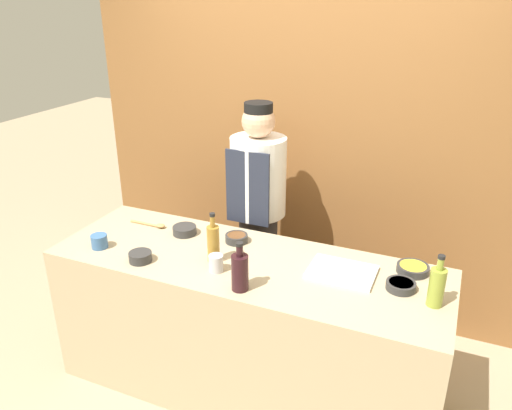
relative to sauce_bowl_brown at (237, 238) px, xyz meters
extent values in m
plane|color=tan|center=(0.14, -0.19, -0.91)|extent=(14.00, 14.00, 0.00)
cube|color=brown|center=(0.14, 0.93, 0.29)|extent=(3.31, 0.18, 2.40)
cube|color=tan|center=(0.14, -0.19, -0.47)|extent=(2.22, 0.74, 0.88)
cylinder|color=#2D2D2D|center=(0.00, 0.00, 0.00)|extent=(0.13, 0.13, 0.05)
cylinder|color=brown|center=(0.00, 0.00, 0.01)|extent=(0.11, 0.11, 0.01)
cylinder|color=#2D2D2D|center=(0.98, -0.14, -0.01)|extent=(0.15, 0.15, 0.04)
cylinder|color=#703384|center=(0.98, -0.14, 0.01)|extent=(0.12, 0.12, 0.01)
cylinder|color=#2D2D2D|center=(1.01, 0.05, -0.01)|extent=(0.17, 0.17, 0.04)
cylinder|color=yellow|center=(1.01, 0.05, 0.01)|extent=(0.14, 0.14, 0.01)
cylinder|color=#2D2D2D|center=(-0.39, -0.42, 0.00)|extent=(0.13, 0.13, 0.05)
cylinder|color=silver|center=(-0.39, -0.42, 0.02)|extent=(0.10, 0.10, 0.02)
cylinder|color=#2D2D2D|center=(-0.34, -0.03, 0.00)|extent=(0.15, 0.15, 0.05)
cylinder|color=red|center=(-0.34, -0.03, 0.02)|extent=(0.12, 0.12, 0.02)
cube|color=white|center=(0.67, -0.11, -0.02)|extent=(0.35, 0.26, 0.02)
cylinder|color=olive|center=(1.15, -0.22, 0.07)|extent=(0.08, 0.08, 0.19)
cylinder|color=olive|center=(1.15, -0.22, 0.20)|extent=(0.03, 0.03, 0.06)
cylinder|color=black|center=(1.15, -0.22, 0.23)|extent=(0.03, 0.03, 0.02)
cylinder|color=olive|center=(-0.02, -0.26, 0.08)|extent=(0.07, 0.07, 0.21)
cylinder|color=olive|center=(-0.02, -0.26, 0.21)|extent=(0.03, 0.03, 0.06)
cylinder|color=black|center=(-0.02, -0.26, 0.26)|extent=(0.03, 0.03, 0.02)
cylinder|color=black|center=(0.24, -0.46, 0.07)|extent=(0.09, 0.09, 0.19)
cylinder|color=black|center=(0.24, -0.46, 0.19)|extent=(0.03, 0.03, 0.06)
cylinder|color=black|center=(0.24, -0.46, 0.23)|extent=(0.04, 0.04, 0.02)
cylinder|color=#386093|center=(-0.70, -0.38, 0.01)|extent=(0.09, 0.09, 0.08)
cylinder|color=#B7B7BC|center=(0.05, -0.35, 0.02)|extent=(0.08, 0.08, 0.09)
cylinder|color=#B2844C|center=(-0.64, -0.02, -0.02)|extent=(0.21, 0.02, 0.02)
ellipsoid|color=#B2844C|center=(-0.52, -0.02, -0.01)|extent=(0.06, 0.04, 0.02)
cylinder|color=#28282D|center=(-0.05, 0.44, -0.47)|extent=(0.26, 0.26, 0.88)
cylinder|color=white|center=(-0.05, 0.44, 0.23)|extent=(0.37, 0.37, 0.53)
cube|color=#232838|center=(-0.05, 0.27, 0.21)|extent=(0.29, 0.02, 0.48)
sphere|color=tan|center=(-0.05, 0.44, 0.60)|extent=(0.21, 0.21, 0.21)
cylinder|color=black|center=(-0.05, 0.44, 0.68)|extent=(0.18, 0.18, 0.07)
camera|label=1|loc=(1.16, -2.39, 1.35)|focal=35.00mm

